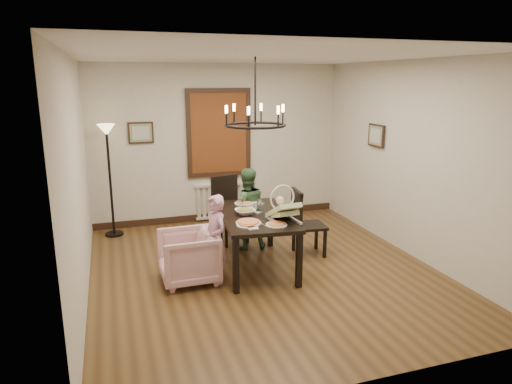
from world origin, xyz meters
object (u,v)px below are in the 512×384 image
elderly_woman (216,246)px  drinking_glass (262,208)px  chair_far (231,210)px  seated_man (247,215)px  baby_bouncer (283,209)px  dining_table (255,220)px  chair_right (309,222)px  floor_lamp (110,182)px  armchair (188,257)px

elderly_woman → drinking_glass: 0.89m
chair_far → seated_man: (0.16, -0.32, -0.01)m
elderly_woman → baby_bouncer: 0.98m
dining_table → chair_right: 0.93m
elderly_woman → drinking_glass: (0.74, 0.36, 0.35)m
floor_lamp → chair_far: bearing=-27.5°
dining_table → seated_man: size_ratio=1.65×
elderly_woman → seated_man: (0.73, 1.04, 0.04)m
baby_bouncer → drinking_glass: size_ratio=3.82×
dining_table → drinking_glass: size_ratio=13.17×
seated_man → floor_lamp: floor_lamp is taller
dining_table → elderly_woman: elderly_woman is taller
dining_table → floor_lamp: size_ratio=0.95×
chair_far → drinking_glass: size_ratio=8.17×
chair_far → seated_man: size_ratio=1.02×
armchair → baby_bouncer: (1.20, -0.23, 0.59)m
armchair → drinking_glass: size_ratio=5.62×
chair_far → floor_lamp: 2.04m
dining_table → baby_bouncer: size_ratio=3.44×
dining_table → elderly_woman: bearing=-148.3°
drinking_glass → floor_lamp: (-1.94, 1.93, 0.08)m
chair_right → drinking_glass: size_ratio=7.74×
armchair → baby_bouncer: baby_bouncer is taller
seated_man → dining_table: bearing=86.5°
elderly_woman → drinking_glass: size_ratio=7.30×
chair_far → elderly_woman: (-0.57, -1.36, -0.06)m
seated_man → baby_bouncer: 1.23m
seated_man → chair_right: bearing=149.5°
chair_far → drinking_glass: chair_far is taller
armchair → drinking_glass: (1.06, 0.24, 0.49)m
floor_lamp → drinking_glass: bearing=-44.8°
seated_man → floor_lamp: size_ratio=0.57×
dining_table → chair_far: (-0.06, 1.06, -0.14)m
dining_table → chair_right: bearing=18.2°
dining_table → floor_lamp: 2.71m
elderly_woman → dining_table: bearing=101.6°
armchair → elderly_woman: 0.38m
baby_bouncer → dining_table: bearing=115.7°
drinking_glass → chair_right: bearing=9.7°
elderly_woman → seated_man: bearing=131.1°
seated_man → drinking_glass: seated_man is taller
baby_bouncer → floor_lamp: size_ratio=0.27×
elderly_woman → floor_lamp: bearing=-166.2°
dining_table → floor_lamp: bearing=138.7°
elderly_woman → baby_bouncer: size_ratio=1.91×
seated_man → drinking_glass: (0.01, -0.69, 0.30)m
dining_table → chair_right: (0.89, 0.19, -0.17)m
chair_far → seated_man: 0.36m
elderly_woman → drinking_glass: elderly_woman is taller
dining_table → elderly_woman: size_ratio=1.80×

